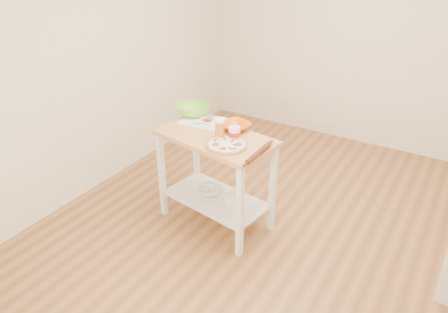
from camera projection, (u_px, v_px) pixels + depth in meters
room_shell at (287, 90)px, 3.43m from camera, size 4.04×4.54×2.74m
prep_island at (216, 162)px, 3.87m from camera, size 1.10×0.71×0.90m
pizza at (227, 145)px, 3.55m from camera, size 0.34×0.34×0.05m
cutting_board at (203, 121)px, 4.01m from camera, size 0.44×0.35×0.04m
spatula at (201, 124)px, 3.93m from camera, size 0.15×0.07×0.01m
knife at (197, 115)px, 4.11m from camera, size 0.27×0.09×0.01m
orange_bowl at (235, 126)px, 3.84m from camera, size 0.32×0.32×0.06m
green_bowl at (193, 110)px, 4.13m from camera, size 0.40×0.40×0.10m
beer_pint at (220, 129)px, 3.66m from camera, size 0.09×0.09×0.17m
yogurt_tub at (234, 133)px, 3.64m from camera, size 0.10×0.10×0.21m
rolling_pin at (259, 153)px, 3.41m from camera, size 0.04×0.37×0.04m
shelf_glass_bowl at (210, 191)px, 4.10m from camera, size 0.27×0.27×0.07m
shelf_bin at (234, 199)px, 3.93m from camera, size 0.13×0.13×0.12m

